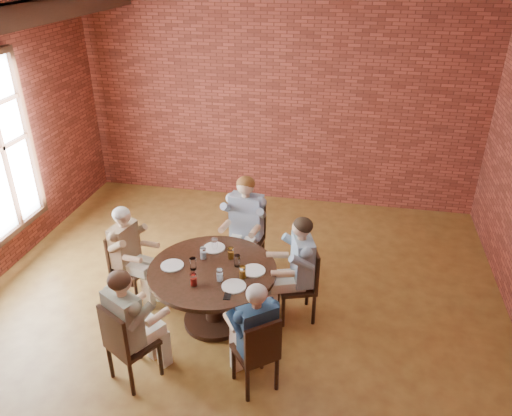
% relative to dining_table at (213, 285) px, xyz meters
% --- Properties ---
extents(floor, '(7.00, 7.00, 0.00)m').
position_rel_dining_table_xyz_m(floor, '(0.19, -0.08, -0.53)').
color(floor, olive).
rests_on(floor, ground).
extents(ceiling, '(7.00, 7.00, 0.00)m').
position_rel_dining_table_xyz_m(ceiling, '(0.19, -0.08, 2.87)').
color(ceiling, silver).
rests_on(ceiling, wall_back).
extents(wall_back, '(7.00, 0.00, 7.00)m').
position_rel_dining_table_xyz_m(wall_back, '(0.19, 3.42, 1.17)').
color(wall_back, brown).
rests_on(wall_back, ground).
extents(dining_table, '(1.44, 1.44, 0.75)m').
position_rel_dining_table_xyz_m(dining_table, '(0.00, 0.00, 0.00)').
color(dining_table, black).
rests_on(dining_table, floor).
extents(chair_a, '(0.53, 0.53, 0.93)m').
position_rel_dining_table_xyz_m(chair_a, '(0.99, 0.33, -0.02)').
color(chair_a, black).
rests_on(chair_a, floor).
extents(diner_a, '(0.77, 0.69, 1.32)m').
position_rel_dining_table_xyz_m(diner_a, '(0.91, 0.30, 0.13)').
color(diner_a, '#386791').
rests_on(diner_a, floor).
extents(chair_b, '(0.49, 0.49, 0.96)m').
position_rel_dining_table_xyz_m(chair_b, '(0.14, 1.20, -0.01)').
color(chair_b, black).
rests_on(chair_b, floor).
extents(diner_b, '(0.62, 0.73, 1.37)m').
position_rel_dining_table_xyz_m(diner_b, '(0.13, 1.11, 0.16)').
color(diner_b, gray).
rests_on(diner_b, floor).
extents(chair_c, '(0.47, 0.47, 0.90)m').
position_rel_dining_table_xyz_m(chair_c, '(-1.18, 0.27, -0.04)').
color(chair_c, black).
rests_on(chair_c, floor).
extents(diner_c, '(0.69, 0.60, 1.26)m').
position_rel_dining_table_xyz_m(diner_c, '(-1.11, 0.25, 0.10)').
color(diner_c, brown).
rests_on(diner_c, floor).
extents(chair_d, '(0.57, 0.57, 0.92)m').
position_rel_dining_table_xyz_m(chair_d, '(-0.60, -1.04, -0.03)').
color(chair_d, black).
rests_on(chair_d, floor).
extents(diner_d, '(0.76, 0.80, 1.31)m').
position_rel_dining_table_xyz_m(diner_d, '(-0.56, -0.97, 0.12)').
color(diner_d, gray).
rests_on(diner_d, floor).
extents(chair_e, '(0.53, 0.53, 0.88)m').
position_rel_dining_table_xyz_m(chair_e, '(0.70, -0.89, -0.04)').
color(chair_e, black).
rests_on(chair_e, floor).
extents(diner_e, '(0.73, 0.74, 1.23)m').
position_rel_dining_table_xyz_m(diner_e, '(0.65, -0.83, 0.09)').
color(diner_e, '#1B324E').
rests_on(diner_e, floor).
extents(plate_a, '(0.26, 0.26, 0.01)m').
position_rel_dining_table_xyz_m(plate_a, '(0.46, 0.04, 0.23)').
color(plate_a, white).
rests_on(plate_a, dining_table).
extents(plate_b, '(0.26, 0.26, 0.01)m').
position_rel_dining_table_xyz_m(plate_b, '(-0.09, 0.41, 0.23)').
color(plate_b, white).
rests_on(plate_b, dining_table).
extents(plate_c, '(0.26, 0.26, 0.01)m').
position_rel_dining_table_xyz_m(plate_c, '(-0.45, -0.04, 0.23)').
color(plate_c, white).
rests_on(plate_c, dining_table).
extents(plate_d, '(0.26, 0.26, 0.01)m').
position_rel_dining_table_xyz_m(plate_d, '(0.31, -0.28, 0.23)').
color(plate_d, white).
rests_on(plate_d, dining_table).
extents(glass_a, '(0.07, 0.07, 0.14)m').
position_rel_dining_table_xyz_m(glass_a, '(0.26, 0.11, 0.29)').
color(glass_a, white).
rests_on(glass_a, dining_table).
extents(glass_b, '(0.07, 0.07, 0.14)m').
position_rel_dining_table_xyz_m(glass_b, '(0.15, 0.25, 0.29)').
color(glass_b, white).
rests_on(glass_b, dining_table).
extents(glass_c, '(0.07, 0.07, 0.14)m').
position_rel_dining_table_xyz_m(glass_c, '(-0.08, 0.40, 0.29)').
color(glass_c, white).
rests_on(glass_c, dining_table).
extents(glass_d, '(0.07, 0.07, 0.14)m').
position_rel_dining_table_xyz_m(glass_d, '(-0.16, 0.18, 0.29)').
color(glass_d, white).
rests_on(glass_d, dining_table).
extents(glass_e, '(0.07, 0.07, 0.14)m').
position_rel_dining_table_xyz_m(glass_e, '(-0.21, -0.05, 0.29)').
color(glass_e, white).
rests_on(glass_e, dining_table).
extents(glass_f, '(0.07, 0.07, 0.14)m').
position_rel_dining_table_xyz_m(glass_f, '(-0.11, -0.33, 0.29)').
color(glass_f, white).
rests_on(glass_f, dining_table).
extents(glass_g, '(0.07, 0.07, 0.14)m').
position_rel_dining_table_xyz_m(glass_g, '(0.14, -0.19, 0.29)').
color(glass_g, white).
rests_on(glass_g, dining_table).
extents(glass_h, '(0.07, 0.07, 0.14)m').
position_rel_dining_table_xyz_m(glass_h, '(0.37, -0.10, 0.29)').
color(glass_h, white).
rests_on(glass_h, dining_table).
extents(smartphone, '(0.09, 0.15, 0.01)m').
position_rel_dining_table_xyz_m(smartphone, '(0.29, -0.44, 0.23)').
color(smartphone, black).
rests_on(smartphone, dining_table).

